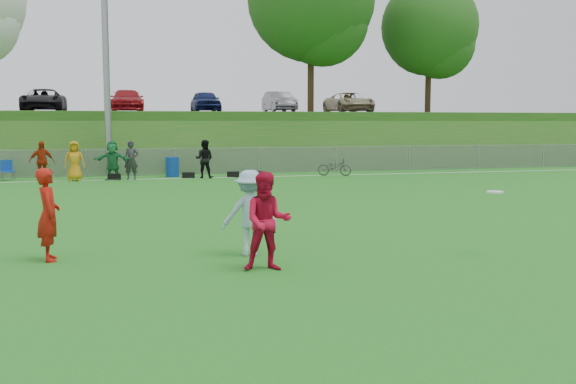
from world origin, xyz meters
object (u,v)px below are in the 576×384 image
object	(u,v)px
player_red_center	(267,221)
recycling_bin	(172,167)
player_red_left	(48,215)
bicycle	(335,167)
frisbee	(495,192)
player_blue	(250,213)

from	to	relation	value
player_red_center	recycling_bin	world-z (taller)	player_red_center
player_red_left	bicycle	world-z (taller)	player_red_left
player_red_left	player_red_center	xyz separation A→B (m)	(3.64, -1.73, -0.00)
player_red_left	bicycle	distance (m)	19.46
frisbee	bicycle	distance (m)	17.98
player_red_left	player_red_center	size ratio (longest dim) A/B	1.00
player_red_center	frisbee	xyz separation A→B (m)	(4.37, 0.13, 0.36)
player_blue	frisbee	xyz separation A→B (m)	(4.42, -1.14, 0.39)
recycling_bin	frisbee	bearing A→B (deg)	-76.71
player_red_left	bicycle	size ratio (longest dim) A/B	1.08
player_red_center	frisbee	distance (m)	4.39
player_red_left	frisbee	bearing A→B (deg)	-110.43
player_red_center	player_blue	xyz separation A→B (m)	(-0.05, 1.27, -0.03)
player_red_left	bicycle	bearing A→B (deg)	-43.10
player_red_left	player_blue	distance (m)	3.63
player_red_center	bicycle	size ratio (longest dim) A/B	1.07
recycling_bin	bicycle	distance (m)	7.47
player_blue	frisbee	bearing A→B (deg)	165.83
player_blue	bicycle	bearing A→B (deg)	-113.34
player_red_left	recycling_bin	bearing A→B (deg)	-20.54
player_red_left	frisbee	xyz separation A→B (m)	(8.02, -1.60, 0.36)
recycling_bin	bicycle	bearing A→B (deg)	-9.97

